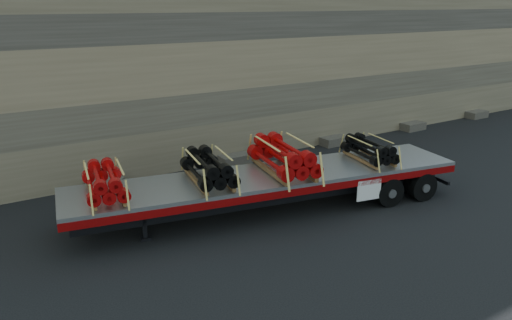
{
  "coord_description": "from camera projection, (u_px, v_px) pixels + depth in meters",
  "views": [
    {
      "loc": [
        -7.06,
        -11.17,
        5.94
      ],
      "look_at": [
        0.47,
        0.74,
        1.47
      ],
      "focal_mm": 35.0,
      "sensor_mm": 36.0,
      "label": 1
    }
  ],
  "objects": [
    {
      "name": "trailer",
      "position": [
        270.0,
        193.0,
        14.68
      ],
      "size": [
        11.9,
        4.31,
        1.17
      ],
      "primitive_type": null,
      "rotation": [
        0.0,
        0.0,
        -0.18
      ],
      "color": "#ADB0B5",
      "rests_on": "ground"
    },
    {
      "name": "bundle_rear",
      "position": [
        369.0,
        150.0,
        15.61
      ],
      "size": [
        1.27,
        2.03,
        0.67
      ],
      "primitive_type": null,
      "rotation": [
        0.0,
        0.0,
        -0.18
      ],
      "color": "black",
      "rests_on": "trailer"
    },
    {
      "name": "ground",
      "position": [
        256.0,
        218.0,
        14.39
      ],
      "size": [
        120.0,
        120.0,
        0.0
      ],
      "primitive_type": "plane",
      "color": "black",
      "rests_on": "ground"
    },
    {
      "name": "rock_wall",
      "position": [
        163.0,
        71.0,
        18.57
      ],
      "size": [
        44.0,
        3.0,
        7.0
      ],
      "primitive_type": "cube",
      "color": "#7A6B54",
      "rests_on": "ground"
    },
    {
      "name": "bundle_midfront",
      "position": [
        209.0,
        169.0,
        13.73
      ],
      "size": [
        1.45,
        2.32,
        0.77
      ],
      "primitive_type": null,
      "rotation": [
        0.0,
        0.0,
        -0.18
      ],
      "color": "black",
      "rests_on": "trailer"
    },
    {
      "name": "bundle_front",
      "position": [
        105.0,
        183.0,
        12.75
      ],
      "size": [
        1.36,
        2.17,
        0.72
      ],
      "primitive_type": null,
      "rotation": [
        0.0,
        0.0,
        -0.18
      ],
      "color": "#B0090A",
      "rests_on": "trailer"
    },
    {
      "name": "bundle_midrear",
      "position": [
        283.0,
        158.0,
        14.52
      ],
      "size": [
        1.7,
        2.72,
        0.9
      ],
      "primitive_type": null,
      "rotation": [
        0.0,
        0.0,
        -0.18
      ],
      "color": "#B0090A",
      "rests_on": "trailer"
    }
  ]
}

